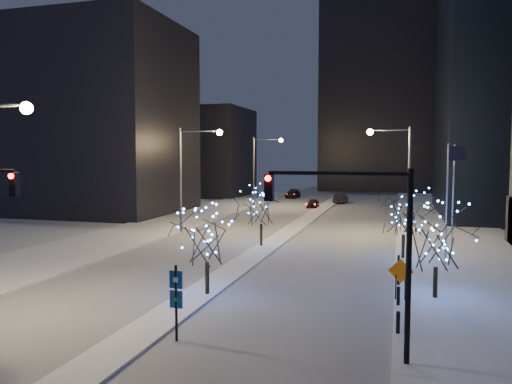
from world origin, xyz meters
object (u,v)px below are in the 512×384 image
(holiday_tree_plaza_far, at_px, (404,213))
(wayfinding_sign, at_px, (176,295))
(holiday_tree_plaza_near, at_px, (436,239))
(construction_sign, at_px, (401,275))
(street_lamp_w_far, at_px, (261,162))
(car_far, at_px, (293,194))
(holiday_tree_median_far, at_px, (261,207))
(car_mid, at_px, (341,199))
(traffic_signal_east, at_px, (363,231))
(holiday_tree_median_near, at_px, (207,237))
(street_lamp_w_mid, at_px, (191,165))
(street_lamp_east, at_px, (399,166))
(car_near, at_px, (313,203))

(holiday_tree_plaza_far, relative_size, wayfinding_sign, 1.62)
(holiday_tree_plaza_near, relative_size, construction_sign, 2.28)
(wayfinding_sign, bearing_deg, street_lamp_w_far, 104.92)
(car_far, distance_m, wayfinding_sign, 67.98)
(holiday_tree_median_far, distance_m, holiday_tree_plaza_near, 17.15)
(car_mid, height_order, construction_sign, construction_sign)
(traffic_signal_east, height_order, holiday_tree_median_near, traffic_signal_east)
(street_lamp_w_mid, bearing_deg, construction_sign, -43.09)
(holiday_tree_plaza_far, bearing_deg, street_lamp_w_mid, 159.60)
(street_lamp_w_mid, bearing_deg, street_lamp_w_far, 90.00)
(street_lamp_east, distance_m, car_near, 26.25)
(street_lamp_w_mid, relative_size, holiday_tree_median_near, 2.17)
(holiday_tree_median_far, relative_size, construction_sign, 2.31)
(car_near, bearing_deg, street_lamp_east, -64.28)
(holiday_tree_median_near, distance_m, wayfinding_sign, 6.54)
(street_lamp_w_far, bearing_deg, car_near, 6.33)
(holiday_tree_median_near, distance_m, holiday_tree_plaza_near, 11.81)
(street_lamp_east, height_order, holiday_tree_plaza_near, street_lamp_east)
(street_lamp_w_mid, bearing_deg, holiday_tree_plaza_far, -20.40)
(holiday_tree_median_near, bearing_deg, car_mid, 88.93)
(car_near, distance_m, car_mid, 8.55)
(street_lamp_w_mid, bearing_deg, street_lamp_east, 8.96)
(street_lamp_w_far, relative_size, holiday_tree_plaza_far, 1.99)
(street_lamp_w_far, relative_size, car_near, 2.71)
(street_lamp_w_mid, height_order, car_near, street_lamp_w_mid)
(car_mid, bearing_deg, holiday_tree_median_near, 94.55)
(street_lamp_east, bearing_deg, traffic_signal_east, -92.26)
(holiday_tree_plaza_far, bearing_deg, car_mid, 102.36)
(wayfinding_sign, bearing_deg, holiday_tree_median_near, 103.80)
(car_near, relative_size, holiday_tree_plaza_far, 0.73)
(street_lamp_w_far, relative_size, holiday_tree_median_near, 2.17)
(street_lamp_east, bearing_deg, construction_sign, -89.41)
(construction_sign, bearing_deg, holiday_tree_plaza_near, 33.51)
(car_far, height_order, holiday_tree_plaza_near, holiday_tree_plaza_near)
(traffic_signal_east, distance_m, holiday_tree_median_near, 10.66)
(holiday_tree_plaza_near, bearing_deg, holiday_tree_median_near, -167.20)
(wayfinding_sign, bearing_deg, holiday_tree_median_far, 99.19)
(street_lamp_w_far, distance_m, car_near, 9.51)
(street_lamp_w_mid, xyz_separation_m, car_near, (7.44, 25.83, -5.87))
(holiday_tree_median_near, relative_size, construction_sign, 2.20)
(holiday_tree_plaza_near, bearing_deg, street_lamp_w_mid, 140.84)
(street_lamp_east, height_order, car_mid, street_lamp_east)
(construction_sign, bearing_deg, car_mid, 104.84)
(street_lamp_w_mid, xyz_separation_m, holiday_tree_plaza_far, (19.44, -7.23, -3.16))
(holiday_tree_plaza_near, xyz_separation_m, construction_sign, (-1.72, -0.93, -1.76))
(traffic_signal_east, relative_size, wayfinding_sign, 2.26)
(car_mid, bearing_deg, car_near, 75.08)
(car_far, xyz_separation_m, holiday_tree_plaza_near, (19.63, -58.40, 2.45))
(car_near, bearing_deg, traffic_signal_east, -79.80)
(street_lamp_east, relative_size, holiday_tree_plaza_far, 1.99)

